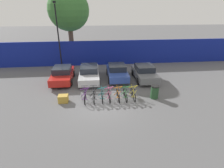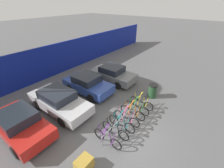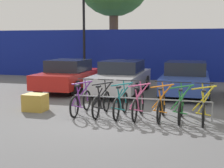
{
  "view_description": "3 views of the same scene",
  "coord_description": "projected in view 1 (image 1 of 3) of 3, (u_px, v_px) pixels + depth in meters",
  "views": [
    {
      "loc": [
        -0.27,
        -11.06,
        6.4
      ],
      "look_at": [
        0.99,
        1.15,
        1.01
      ],
      "focal_mm": 28.0,
      "sensor_mm": 36.0,
      "label": 1
    },
    {
      "loc": [
        -5.03,
        -2.72,
        6.34
      ],
      "look_at": [
        2.2,
        2.69,
        1.23
      ],
      "focal_mm": 24.0,
      "sensor_mm": 36.0,
      "label": 2
    },
    {
      "loc": [
        2.41,
        -8.3,
        2.27
      ],
      "look_at": [
        -0.66,
        2.56,
        0.68
      ],
      "focal_mm": 50.0,
      "sensor_mm": 36.0,
      "label": 3
    }
  ],
  "objects": [
    {
      "name": "car_blue",
      "position": [
        117.0,
        72.0,
        16.91
      ],
      "size": [
        1.91,
        3.9,
        1.4
      ],
      "color": "#2D479E",
      "rests_on": "ground"
    },
    {
      "name": "hoarding_wall",
      "position": [
        96.0,
        53.0,
        20.75
      ],
      "size": [
        36.0,
        0.16,
        2.88
      ],
      "primitive_type": "cube",
      "color": "navy",
      "rests_on": "ground"
    },
    {
      "name": "bicycle_green",
      "position": [
        125.0,
        94.0,
        13.18
      ],
      "size": [
        0.68,
        1.71,
        1.05
      ],
      "rotation": [
        0.0,
        0.0,
        0.03
      ],
      "color": "black",
      "rests_on": "ground"
    },
    {
      "name": "car_silver",
      "position": [
        89.0,
        73.0,
        16.57
      ],
      "size": [
        1.91,
        4.52,
        1.4
      ],
      "color": "#B7B7BC",
      "rests_on": "ground"
    },
    {
      "name": "cargo_crate",
      "position": [
        63.0,
        99.0,
        12.79
      ],
      "size": [
        0.7,
        0.56,
        0.55
      ],
      "primitive_type": "cube",
      "color": "#B28C33",
      "rests_on": "ground"
    },
    {
      "name": "bicycle_black",
      "position": [
        94.0,
        96.0,
        12.96
      ],
      "size": [
        0.68,
        1.71,
        1.05
      ],
      "rotation": [
        0.0,
        0.0,
        -0.03
      ],
      "color": "black",
      "rests_on": "ground"
    },
    {
      "name": "trash_bin",
      "position": [
        155.0,
        92.0,
        13.29
      ],
      "size": [
        0.63,
        0.63,
        1.03
      ],
      "color": "#234728",
      "rests_on": "ground"
    },
    {
      "name": "bicycle_teal",
      "position": [
        102.0,
        96.0,
        13.02
      ],
      "size": [
        0.68,
        1.71,
        1.05
      ],
      "rotation": [
        0.0,
        0.0,
        -0.04
      ],
      "color": "black",
      "rests_on": "ground"
    },
    {
      "name": "car_grey",
      "position": [
        144.0,
        73.0,
        16.72
      ],
      "size": [
        1.91,
        3.96,
        1.4
      ],
      "color": "slate",
      "rests_on": "ground"
    },
    {
      "name": "bicycle_orange",
      "position": [
        118.0,
        95.0,
        13.13
      ],
      "size": [
        0.68,
        1.71,
        1.05
      ],
      "rotation": [
        0.0,
        0.0,
        -0.04
      ],
      "color": "black",
      "rests_on": "ground"
    },
    {
      "name": "car_red",
      "position": [
        63.0,
        74.0,
        16.27
      ],
      "size": [
        1.91,
        3.99,
        1.4
      ],
      "color": "red",
      "rests_on": "ground"
    },
    {
      "name": "bicycle_purple",
      "position": [
        85.0,
        96.0,
        12.9
      ],
      "size": [
        0.68,
        1.71,
        1.05
      ],
      "rotation": [
        0.0,
        0.0,
        0.06
      ],
      "color": "black",
      "rests_on": "ground"
    },
    {
      "name": "ground_plane",
      "position": [
        100.0,
        104.0,
        12.67
      ],
      "size": [
        120.0,
        120.0,
        0.0
      ],
      "primitive_type": "plane",
      "color": "#59595B"
    },
    {
      "name": "tree_behind_hoarding",
      "position": [
        69.0,
        10.0,
        20.23
      ],
      "size": [
        4.76,
        4.76,
        8.53
      ],
      "color": "brown",
      "rests_on": "ground"
    },
    {
      "name": "bike_rack",
      "position": [
        109.0,
        93.0,
        13.16
      ],
      "size": [
        4.17,
        0.04,
        0.57
      ],
      "color": "gray",
      "rests_on": "ground"
    },
    {
      "name": "lamp_post",
      "position": [
        58.0,
        34.0,
        18.48
      ],
      "size": [
        0.24,
        0.44,
        7.02
      ],
      "color": "black",
      "rests_on": "ground"
    },
    {
      "name": "bicycle_yellow",
      "position": [
        133.0,
        94.0,
        13.24
      ],
      "size": [
        0.68,
        1.71,
        1.05
      ],
      "rotation": [
        0.0,
        0.0,
        -0.04
      ],
      "color": "black",
      "rests_on": "ground"
    },
    {
      "name": "bicycle_pink",
      "position": [
        109.0,
        95.0,
        13.07
      ],
      "size": [
        0.68,
        1.71,
        1.05
      ],
      "rotation": [
        0.0,
        0.0,
        0.05
      ],
      "color": "black",
      "rests_on": "ground"
    }
  ]
}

